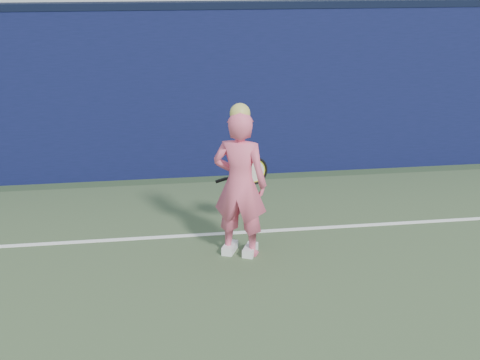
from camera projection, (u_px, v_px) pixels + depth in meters
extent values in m
cube|color=#0B1134|center=(264.00, 92.00, 10.21)|extent=(24.00, 0.40, 2.50)
cube|color=black|center=(265.00, 5.00, 9.80)|extent=(24.00, 0.42, 0.10)
imported|color=#EF5C7E|center=(240.00, 184.00, 7.35)|extent=(0.71, 0.61, 1.66)
sphere|color=#CAC05A|center=(240.00, 113.00, 7.10)|extent=(0.22, 0.22, 0.22)
cube|color=white|center=(250.00, 250.00, 7.56)|extent=(0.22, 0.30, 0.10)
cube|color=white|center=(230.00, 248.00, 7.62)|extent=(0.22, 0.30, 0.10)
torus|color=black|center=(254.00, 171.00, 7.80)|extent=(0.34, 0.13, 0.34)
torus|color=#C6CB13|center=(254.00, 171.00, 7.80)|extent=(0.28, 0.10, 0.28)
cylinder|color=beige|center=(254.00, 171.00, 7.80)|extent=(0.27, 0.09, 0.27)
cylinder|color=black|center=(233.00, 177.00, 7.82)|extent=(0.31, 0.05, 0.11)
cylinder|color=black|center=(221.00, 180.00, 7.82)|extent=(0.14, 0.05, 0.07)
cube|color=white|center=(300.00, 229.00, 8.26)|extent=(11.00, 0.08, 0.01)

